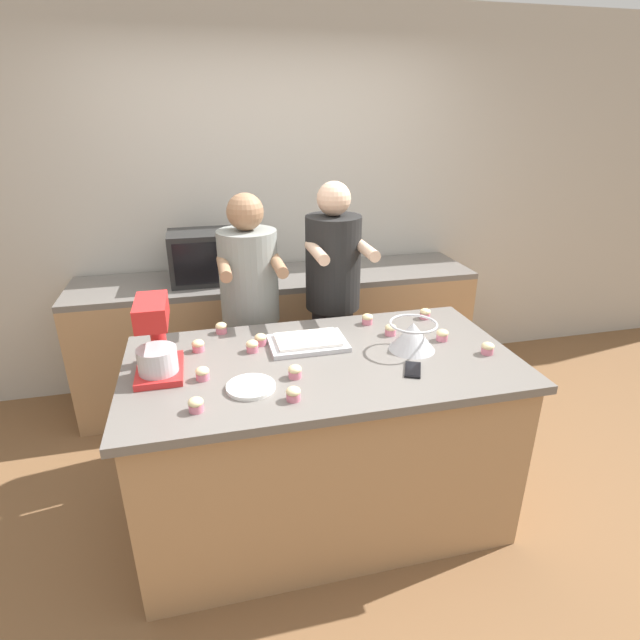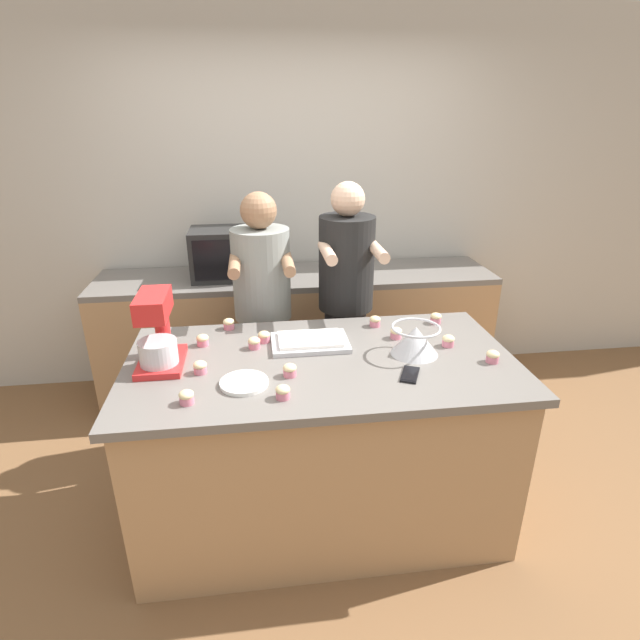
# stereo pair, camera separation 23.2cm
# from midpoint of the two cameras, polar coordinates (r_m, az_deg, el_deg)

# --- Properties ---
(ground_plane) EXTENTS (16.00, 16.00, 0.00)m
(ground_plane) POSITION_cam_midpoint_polar(r_m,az_deg,el_deg) (2.89, 2.59, -20.91)
(ground_plane) COLOR brown
(back_wall) EXTENTS (10.00, 0.06, 2.70)m
(back_wall) POSITION_cam_midpoint_polar(r_m,az_deg,el_deg) (3.79, -1.47, 12.96)
(back_wall) COLOR #B2ADA3
(back_wall) RESTS_ON ground_plane
(island_counter) EXTENTS (1.83, 0.96, 0.92)m
(island_counter) POSITION_cam_midpoint_polar(r_m,az_deg,el_deg) (2.59, 2.78, -13.54)
(island_counter) COLOR #A87F56
(island_counter) RESTS_ON ground_plane
(back_counter) EXTENTS (2.80, 0.60, 0.92)m
(back_counter) POSITION_cam_midpoint_polar(r_m,az_deg,el_deg) (3.72, -0.76, -1.59)
(back_counter) COLOR #A87F56
(back_counter) RESTS_ON ground_plane
(person_left) EXTENTS (0.35, 0.51, 1.59)m
(person_left) POSITION_cam_midpoint_polar(r_m,az_deg,el_deg) (3.03, -4.30, 0.11)
(person_left) COLOR #33384C
(person_left) RESTS_ON ground_plane
(person_right) EXTENTS (0.34, 0.51, 1.63)m
(person_right) POSITION_cam_midpoint_polar(r_m,az_deg,el_deg) (3.08, 5.09, 1.06)
(person_right) COLOR #232328
(person_right) RESTS_ON ground_plane
(stand_mixer) EXTENTS (0.20, 0.30, 0.35)m
(stand_mixer) POSITION_cam_midpoint_polar(r_m,az_deg,el_deg) (2.31, -15.37, -1.67)
(stand_mixer) COLOR red
(stand_mixer) RESTS_ON island_counter
(mixing_bowl) EXTENTS (0.23, 0.23, 0.14)m
(mixing_bowl) POSITION_cam_midpoint_polar(r_m,az_deg,el_deg) (2.43, 13.55, -2.26)
(mixing_bowl) COLOR #BCBCC1
(mixing_bowl) RESTS_ON island_counter
(baking_tray) EXTENTS (0.38, 0.25, 0.04)m
(baking_tray) POSITION_cam_midpoint_polar(r_m,az_deg,el_deg) (2.48, 1.53, -2.55)
(baking_tray) COLOR #BCBCC1
(baking_tray) RESTS_ON island_counter
(microwave_oven) EXTENTS (0.45, 0.34, 0.34)m
(microwave_oven) POSITION_cam_midpoint_polar(r_m,az_deg,el_deg) (3.48, -9.00, 7.48)
(microwave_oven) COLOR black
(microwave_oven) RESTS_ON back_counter
(cell_phone) EXTENTS (0.12, 0.16, 0.01)m
(cell_phone) POSITION_cam_midpoint_polar(r_m,az_deg,el_deg) (2.27, 13.17, -6.16)
(cell_phone) COLOR black
(cell_phone) RESTS_ON island_counter
(small_plate) EXTENTS (0.21, 0.21, 0.02)m
(small_plate) POSITION_cam_midpoint_polar(r_m,az_deg,el_deg) (2.15, -5.61, -7.25)
(small_plate) COLOR white
(small_plate) RESTS_ON island_counter
(cupcake_0) EXTENTS (0.06, 0.06, 0.06)m
(cupcake_0) POSITION_cam_midpoint_polar(r_m,az_deg,el_deg) (2.60, 11.23, -1.51)
(cupcake_0) COLOR #D17084
(cupcake_0) RESTS_ON island_counter
(cupcake_1) EXTENTS (0.06, 0.06, 0.06)m
(cupcake_1) POSITION_cam_midpoint_polar(r_m,az_deg,el_deg) (2.03, -1.00, -8.30)
(cupcake_1) COLOR #D17084
(cupcake_1) RESTS_ON island_counter
(cupcake_2) EXTENTS (0.06, 0.06, 0.06)m
(cupcake_2) POSITION_cam_midpoint_polar(r_m,az_deg,el_deg) (2.69, -7.97, -0.47)
(cupcake_2) COLOR #D17084
(cupcake_2) RESTS_ON island_counter
(cupcake_3) EXTENTS (0.06, 0.06, 0.06)m
(cupcake_3) POSITION_cam_midpoint_polar(r_m,az_deg,el_deg) (2.04, -11.88, -8.70)
(cupcake_3) COLOR #D17084
(cupcake_3) RESTS_ON island_counter
(cupcake_4) EXTENTS (0.06, 0.06, 0.06)m
(cupcake_4) POSITION_cam_midpoint_polar(r_m,az_deg,el_deg) (2.19, -0.45, -5.81)
(cupcake_4) COLOR #D17084
(cupcake_4) RESTS_ON island_counter
(cupcake_5) EXTENTS (0.06, 0.06, 0.06)m
(cupcake_5) POSITION_cam_midpoint_polar(r_m,az_deg,el_deg) (2.72, 8.74, -0.17)
(cupcake_5) COLOR #D17084
(cupcake_5) RESTS_ON island_counter
(cupcake_6) EXTENTS (0.06, 0.06, 0.06)m
(cupcake_6) POSITION_cam_midpoint_polar(r_m,az_deg,el_deg) (2.83, 15.40, 0.18)
(cupcake_6) COLOR #D17084
(cupcake_6) RESTS_ON island_counter
(cupcake_7) EXTENTS (0.06, 0.06, 0.06)m
(cupcake_7) POSITION_cam_midpoint_polar(r_m,az_deg,el_deg) (2.58, 16.97, -2.33)
(cupcake_7) COLOR #D17084
(cupcake_7) RESTS_ON island_counter
(cupcake_8) EXTENTS (0.06, 0.06, 0.06)m
(cupcake_8) POSITION_cam_midpoint_polar(r_m,az_deg,el_deg) (2.49, 21.70, -3.95)
(cupcake_8) COLOR #D17084
(cupcake_8) RESTS_ON island_counter
(cupcake_9) EXTENTS (0.06, 0.06, 0.06)m
(cupcake_9) POSITION_cam_midpoint_polar(r_m,az_deg,el_deg) (2.51, -3.81, -1.97)
(cupcake_9) COLOR #D17084
(cupcake_9) RESTS_ON island_counter
(cupcake_10) EXTENTS (0.06, 0.06, 0.06)m
(cupcake_10) POSITION_cam_midpoint_polar(r_m,az_deg,el_deg) (2.45, -4.85, -2.68)
(cupcake_10) COLOR #D17084
(cupcake_10) RESTS_ON island_counter
(cupcake_11) EXTENTS (0.06, 0.06, 0.06)m
(cupcake_11) POSITION_cam_midpoint_polar(r_m,az_deg,el_deg) (2.26, -10.71, -5.39)
(cupcake_11) COLOR #D17084
(cupcake_11) RESTS_ON island_counter
(cupcake_12) EXTENTS (0.06, 0.06, 0.06)m
(cupcake_12) POSITION_cam_midpoint_polar(r_m,az_deg,el_deg) (2.52, -10.73, -2.31)
(cupcake_12) COLOR #D17084
(cupcake_12) RESTS_ON island_counter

